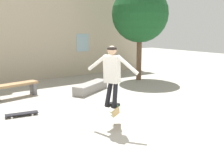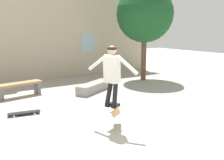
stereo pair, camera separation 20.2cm
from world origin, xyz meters
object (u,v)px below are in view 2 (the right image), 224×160
object	(u,v)px
skate_ledge	(94,87)
skater	(112,71)
skateboard_resting	(24,113)
tree_right	(145,14)
skateboard_flipping	(116,113)
park_bench	(19,87)

from	to	relation	value
skate_ledge	skater	distance (m)	3.94
skateboard_resting	skater	bearing A→B (deg)	-44.57
tree_right	skateboard_resting	bearing A→B (deg)	-160.89
skate_ledge	skateboard_resting	size ratio (longest dim) A/B	2.04
skateboard_flipping	skater	bearing A→B (deg)	110.03
skater	skateboard_flipping	size ratio (longest dim) A/B	2.35
skater	skateboard_resting	bearing A→B (deg)	102.11
park_bench	skate_ledge	xyz separation A→B (m)	(2.61, -0.75, -0.19)
park_bench	skate_ledge	distance (m)	2.72
skater	skateboard_flipping	distance (m)	1.01
park_bench	skateboard_flipping	world-z (taller)	skateboard_flipping
skater	skateboard_flipping	bearing A→B (deg)	-42.31
tree_right	skate_ledge	world-z (taller)	tree_right
skateboard_flipping	skateboard_resting	size ratio (longest dim) A/B	0.70
skateboard_resting	skateboard_flipping	bearing A→B (deg)	-43.44
skateboard_flipping	skateboard_resting	world-z (taller)	skateboard_flipping
tree_right	skateboard_resting	world-z (taller)	tree_right
park_bench	skateboard_resting	bearing A→B (deg)	-109.14
skater	skate_ledge	bearing A→B (deg)	43.88
park_bench	skate_ledge	size ratio (longest dim) A/B	0.89
skate_ledge	skateboard_resting	xyz separation A→B (m)	(-2.97, -1.34, -0.10)
tree_right	skateboard_flipping	size ratio (longest dim) A/B	7.01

